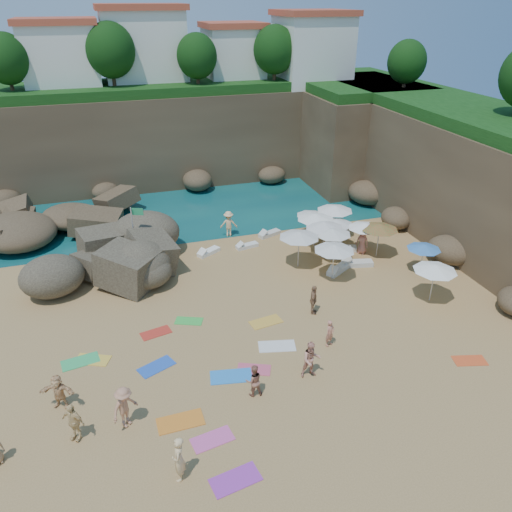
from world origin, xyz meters
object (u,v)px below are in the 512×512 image
object	(u,v)px
rock_outcrop	(107,272)
lounger_0	(209,252)
person_stand_2	(229,224)
person_stand_6	(179,459)
person_stand_1	(254,381)
parasol_0	(311,213)
person_stand_3	(313,300)
person_stand_5	(63,276)
person_stand_4	(362,241)
parasol_2	(365,226)
parasol_1	(316,216)
flag_pole	(135,229)

from	to	relation	value
rock_outcrop	lounger_0	bearing A→B (deg)	4.99
lounger_0	person_stand_2	bearing A→B (deg)	18.02
person_stand_2	person_stand_6	size ratio (longest dim) A/B	1.01
person_stand_1	parasol_0	bearing A→B (deg)	-116.92
lounger_0	person_stand_3	size ratio (longest dim) A/B	0.99
person_stand_5	person_stand_6	world-z (taller)	person_stand_6
person_stand_1	person_stand_3	xyz separation A→B (m)	(4.98, 5.09, 0.08)
parasol_0	person_stand_2	size ratio (longest dim) A/B	1.07
person_stand_3	person_stand_4	xyz separation A→B (m)	(6.04, 5.74, 0.00)
person_stand_5	rock_outcrop	bearing A→B (deg)	23.23
rock_outcrop	person_stand_2	xyz separation A→B (m)	(8.78, 2.96, 0.95)
rock_outcrop	person_stand_1	xyz separation A→B (m)	(5.68, -13.22, 0.78)
person_stand_3	person_stand_5	world-z (taller)	person_stand_5
rock_outcrop	person_stand_5	xyz separation A→B (m)	(-2.46, -1.45, 0.93)
rock_outcrop	person_stand_4	world-z (taller)	person_stand_4
parasol_2	person_stand_3	distance (m)	8.52
parasol_2	parasol_1	bearing A→B (deg)	145.00
lounger_0	person_stand_1	distance (m)	13.86
parasol_0	person_stand_6	bearing A→B (deg)	-125.29
rock_outcrop	parasol_1	distance (m)	14.23
person_stand_1	person_stand_5	xyz separation A→B (m)	(-8.14, 11.77, 0.15)
rock_outcrop	person_stand_1	size ratio (longest dim) A/B	4.45
lounger_0	person_stand_5	xyz separation A→B (m)	(-9.20, -2.04, 0.80)
parasol_2	person_stand_1	world-z (taller)	parasol_2
flag_pole	person_stand_4	bearing A→B (deg)	-10.70
person_stand_4	person_stand_5	world-z (taller)	person_stand_5
parasol_2	person_stand_3	size ratio (longest dim) A/B	1.35
flag_pole	person_stand_3	size ratio (longest dim) A/B	2.36
rock_outcrop	parasol_2	world-z (taller)	parasol_2
parasol_2	person_stand_2	bearing A→B (deg)	146.51
person_stand_5	person_stand_6	distance (m)	15.66
parasol_0	lounger_0	xyz separation A→B (m)	(-7.65, -0.60, -1.64)
parasol_1	person_stand_2	bearing A→B (deg)	147.32
rock_outcrop	person_stand_6	size ratio (longest dim) A/B	3.67
person_stand_6	person_stand_2	bearing A→B (deg)	174.38
parasol_1	person_stand_1	distance (m)	15.36
parasol_0	person_stand_4	distance (m)	4.36
person_stand_6	person_stand_1	bearing A→B (deg)	144.64
person_stand_2	person_stand_4	distance (m)	9.56
lounger_0	rock_outcrop	bearing A→B (deg)	153.71
person_stand_1	lounger_0	bearing A→B (deg)	-90.14
lounger_0	parasol_0	bearing A→B (deg)	-26.83
parasol_0	parasol_1	bearing A→B (deg)	-101.93
parasol_0	person_stand_1	xyz separation A→B (m)	(-8.71, -14.40, -1.00)
flag_pole	parasol_0	size ratio (longest dim) A/B	1.98
parasol_0	parasol_1	world-z (taller)	parasol_1
flag_pole	person_stand_5	bearing A→B (deg)	-158.26
person_stand_5	person_stand_6	bearing A→B (deg)	-81.24
person_stand_5	parasol_0	bearing A→B (deg)	1.58
parasol_0	person_stand_6	distance (m)	21.68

